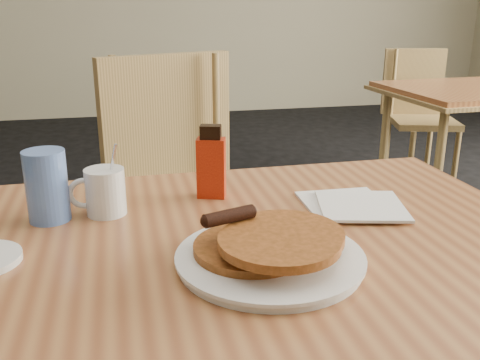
% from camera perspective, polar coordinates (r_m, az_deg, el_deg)
% --- Properties ---
extents(main_table, '(1.34, 0.91, 0.75)m').
position_cam_1_polar(main_table, '(1.01, -2.04, -8.54)').
color(main_table, '#A36739').
rests_on(main_table, floor).
extents(chair_main_far, '(0.59, 0.60, 1.01)m').
position_cam_1_polar(chair_main_far, '(1.74, -7.16, -0.61)').
color(chair_main_far, tan).
rests_on(chair_main_far, floor).
extents(chair_neighbor_far, '(0.49, 0.50, 0.88)m').
position_cam_1_polar(chair_neighbor_far, '(3.78, 18.47, 7.64)').
color(chair_neighbor_far, tan).
rests_on(chair_neighbor_far, floor).
extents(pancake_plate, '(0.32, 0.32, 0.09)m').
position_cam_1_polar(pancake_plate, '(0.90, 3.26, -7.52)').
color(pancake_plate, white).
rests_on(pancake_plate, main_table).
extents(coffee_mug, '(0.12, 0.08, 0.15)m').
position_cam_1_polar(coffee_mug, '(1.13, -14.30, -1.14)').
color(coffee_mug, white).
rests_on(coffee_mug, main_table).
extents(syrup_bottle, '(0.07, 0.06, 0.16)m').
position_cam_1_polar(syrup_bottle, '(1.19, -3.09, 1.70)').
color(syrup_bottle, maroon).
rests_on(syrup_bottle, main_table).
extents(napkin_stack, '(0.22, 0.23, 0.01)m').
position_cam_1_polar(napkin_stack, '(1.17, 11.96, -2.60)').
color(napkin_stack, silver).
rests_on(napkin_stack, main_table).
extents(blue_tumbler, '(0.10, 0.10, 0.14)m').
position_cam_1_polar(blue_tumbler, '(1.13, -19.91, -0.60)').
color(blue_tumbler, '#5174BE').
rests_on(blue_tumbler, main_table).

